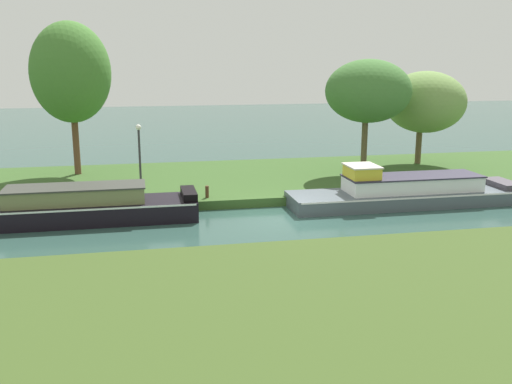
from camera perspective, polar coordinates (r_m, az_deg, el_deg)
name	(u,v)px	position (r m, az deg, el deg)	size (l,w,h in m)	color
ground_plane	(285,219)	(23.48, 2.88, -2.68)	(120.00, 120.00, 0.00)	#2C4C44
riverbank_far	(252,180)	(30.06, -0.43, 1.22)	(72.00, 10.00, 0.40)	#345523
riverbank_near	(372,304)	(15.36, 11.40, -10.85)	(72.00, 10.00, 0.40)	#3A4F1F
slate_barge	(407,192)	(26.47, 14.78, 0.01)	(10.56, 2.42, 1.88)	#4B565D
black_narrowboat	(87,206)	(23.87, -16.40, -1.38)	(8.53, 2.24, 1.48)	black
willow_tree_left	(71,73)	(31.34, -17.91, 11.20)	(4.04, 4.20, 7.86)	brown
willow_tree_centre	(368,91)	(30.59, 11.08, 9.78)	(4.46, 4.22, 5.98)	brown
willow_tree_right	(425,102)	(34.25, 16.45, 8.55)	(4.52, 4.53, 5.33)	brown
lamp_post	(140,151)	(25.98, -11.49, 3.96)	(0.24, 0.24, 3.17)	#333338
mooring_post_near	(207,192)	(25.37, -4.88, 0.03)	(0.16, 0.16, 0.52)	#52321F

